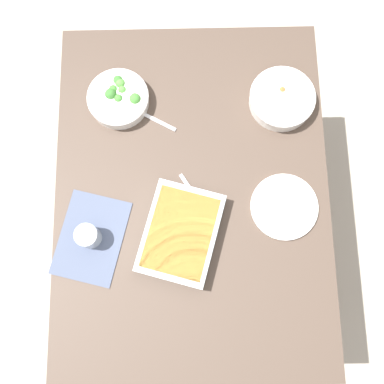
{
  "coord_description": "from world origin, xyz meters",
  "views": [
    {
      "loc": [
        0.32,
        -0.01,
        2.18
      ],
      "look_at": [
        0.0,
        0.0,
        0.74
      ],
      "focal_mm": 42.21,
      "sensor_mm": 36.0,
      "label": 1
    }
  ],
  "objects_px": {
    "stew_bowl": "(282,99)",
    "broccoli_bowl": "(119,98)",
    "drink_cup": "(89,236)",
    "side_plate": "(284,207)",
    "spoon_by_stew": "(270,95)",
    "baking_dish": "(181,234)",
    "fork_on_table": "(198,200)",
    "spoon_by_broccoli": "(146,115)"
  },
  "relations": [
    {
      "from": "baking_dish",
      "to": "spoon_by_stew",
      "type": "bearing_deg",
      "value": 146.57
    },
    {
      "from": "baking_dish",
      "to": "drink_cup",
      "type": "relative_size",
      "value": 4.11
    },
    {
      "from": "spoon_by_stew",
      "to": "spoon_by_broccoli",
      "type": "xyz_separation_m",
      "value": [
        0.07,
        -0.43,
        0.0
      ]
    },
    {
      "from": "spoon_by_broccoli",
      "to": "drink_cup",
      "type": "bearing_deg",
      "value": -23.04
    },
    {
      "from": "drink_cup",
      "to": "spoon_by_stew",
      "type": "height_order",
      "value": "drink_cup"
    },
    {
      "from": "stew_bowl",
      "to": "spoon_by_broccoli",
      "type": "xyz_separation_m",
      "value": [
        0.04,
        -0.46,
        -0.03
      ]
    },
    {
      "from": "spoon_by_stew",
      "to": "fork_on_table",
      "type": "relative_size",
      "value": 0.9
    },
    {
      "from": "fork_on_table",
      "to": "stew_bowl",
      "type": "bearing_deg",
      "value": 139.05
    },
    {
      "from": "baking_dish",
      "to": "side_plate",
      "type": "height_order",
      "value": "baking_dish"
    },
    {
      "from": "spoon_by_stew",
      "to": "spoon_by_broccoli",
      "type": "bearing_deg",
      "value": -81.08
    },
    {
      "from": "spoon_by_stew",
      "to": "fork_on_table",
      "type": "xyz_separation_m",
      "value": [
        0.36,
        -0.26,
        -0.0
      ]
    },
    {
      "from": "baking_dish",
      "to": "spoon_by_stew",
      "type": "distance_m",
      "value": 0.57
    },
    {
      "from": "baking_dish",
      "to": "fork_on_table",
      "type": "xyz_separation_m",
      "value": [
        -0.11,
        0.06,
        -0.03
      ]
    },
    {
      "from": "drink_cup",
      "to": "spoon_by_broccoli",
      "type": "relative_size",
      "value": 0.52
    },
    {
      "from": "broccoli_bowl",
      "to": "side_plate",
      "type": "xyz_separation_m",
      "value": [
        0.38,
        0.54,
        -0.02
      ]
    },
    {
      "from": "drink_cup",
      "to": "side_plate",
      "type": "xyz_separation_m",
      "value": [
        -0.09,
        0.62,
        -0.03
      ]
    },
    {
      "from": "broccoli_bowl",
      "to": "baking_dish",
      "type": "relative_size",
      "value": 0.6
    },
    {
      "from": "baking_dish",
      "to": "spoon_by_stew",
      "type": "relative_size",
      "value": 2.44
    },
    {
      "from": "broccoli_bowl",
      "to": "spoon_by_broccoli",
      "type": "relative_size",
      "value": 1.28
    },
    {
      "from": "baking_dish",
      "to": "drink_cup",
      "type": "distance_m",
      "value": 0.29
    },
    {
      "from": "spoon_by_stew",
      "to": "spoon_by_broccoli",
      "type": "height_order",
      "value": "same"
    },
    {
      "from": "stew_bowl",
      "to": "drink_cup",
      "type": "xyz_separation_m",
      "value": [
        0.45,
        -0.64,
        0.01
      ]
    },
    {
      "from": "stew_bowl",
      "to": "spoon_by_stew",
      "type": "relative_size",
      "value": 1.55
    },
    {
      "from": "fork_on_table",
      "to": "drink_cup",
      "type": "bearing_deg",
      "value": -71.26
    },
    {
      "from": "stew_bowl",
      "to": "side_plate",
      "type": "height_order",
      "value": "stew_bowl"
    },
    {
      "from": "stew_bowl",
      "to": "fork_on_table",
      "type": "relative_size",
      "value": 1.39
    },
    {
      "from": "stew_bowl",
      "to": "broccoli_bowl",
      "type": "bearing_deg",
      "value": -91.43
    },
    {
      "from": "baking_dish",
      "to": "spoon_by_broccoli",
      "type": "height_order",
      "value": "baking_dish"
    },
    {
      "from": "drink_cup",
      "to": "spoon_by_broccoli",
      "type": "distance_m",
      "value": 0.45
    },
    {
      "from": "baking_dish",
      "to": "broccoli_bowl",
      "type": "bearing_deg",
      "value": -156.4
    },
    {
      "from": "broccoli_bowl",
      "to": "spoon_by_broccoli",
      "type": "xyz_separation_m",
      "value": [
        0.05,
        0.09,
        -0.03
      ]
    },
    {
      "from": "side_plate",
      "to": "baking_dish",
      "type": "bearing_deg",
      "value": -75.97
    },
    {
      "from": "drink_cup",
      "to": "side_plate",
      "type": "relative_size",
      "value": 0.39
    },
    {
      "from": "drink_cup",
      "to": "side_plate",
      "type": "height_order",
      "value": "drink_cup"
    },
    {
      "from": "baking_dish",
      "to": "spoon_by_broccoli",
      "type": "distance_m",
      "value": 0.43
    },
    {
      "from": "broccoli_bowl",
      "to": "side_plate",
      "type": "bearing_deg",
      "value": 54.93
    },
    {
      "from": "stew_bowl",
      "to": "side_plate",
      "type": "bearing_deg",
      "value": -1.64
    },
    {
      "from": "stew_bowl",
      "to": "fork_on_table",
      "type": "distance_m",
      "value": 0.45
    },
    {
      "from": "stew_bowl",
      "to": "spoon_by_broccoli",
      "type": "distance_m",
      "value": 0.46
    },
    {
      "from": "fork_on_table",
      "to": "baking_dish",
      "type": "bearing_deg",
      "value": -26.35
    },
    {
      "from": "stew_bowl",
      "to": "broccoli_bowl",
      "type": "xyz_separation_m",
      "value": [
        -0.01,
        -0.55,
        -0.0
      ]
    },
    {
      "from": "stew_bowl",
      "to": "broccoli_bowl",
      "type": "relative_size",
      "value": 1.06
    }
  ]
}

